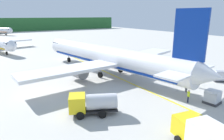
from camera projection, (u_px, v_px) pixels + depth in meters
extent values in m
cylinder|color=white|center=(105.00, 56.00, 38.58)|extent=(10.20, 36.10, 3.80)
cone|color=white|center=(57.00, 45.00, 52.20)|extent=(3.98, 3.01, 3.61)
cone|color=white|center=(210.00, 76.00, 24.57)|extent=(3.75, 3.73, 3.23)
cube|color=#192333|center=(61.00, 43.00, 50.41)|extent=(3.61, 2.94, 0.60)
cube|color=white|center=(70.00, 70.00, 31.36)|extent=(16.32, 6.00, 0.50)
cylinder|color=slate|center=(78.00, 72.00, 34.74)|extent=(2.74, 3.54, 2.20)
cube|color=white|center=(144.00, 55.00, 43.31)|extent=(16.70, 9.11, 0.50)
cylinder|color=slate|center=(129.00, 61.00, 43.11)|extent=(2.74, 3.54, 2.20)
cube|color=navy|center=(190.00, 35.00, 25.52)|extent=(1.14, 4.39, 6.50)
cube|color=white|center=(186.00, 71.00, 26.77)|extent=(10.81, 5.02, 0.24)
cube|color=navy|center=(106.00, 61.00, 38.85)|extent=(9.37, 32.52, 0.36)
cylinder|color=black|center=(69.00, 60.00, 49.06)|extent=(0.54, 1.14, 1.10)
cylinder|color=gray|center=(69.00, 57.00, 48.85)|extent=(0.20, 0.20, 0.50)
cylinder|color=black|center=(100.00, 75.00, 36.59)|extent=(0.54, 1.14, 1.10)
cylinder|color=gray|center=(100.00, 71.00, 36.38)|extent=(0.20, 0.20, 0.50)
cylinder|color=black|center=(120.00, 70.00, 39.99)|extent=(0.54, 1.14, 1.10)
cylinder|color=gray|center=(120.00, 66.00, 39.78)|extent=(0.20, 0.20, 0.50)
cone|color=white|center=(13.00, 46.00, 54.62)|extent=(3.44, 2.80, 2.97)
cube|color=#192333|center=(10.00, 43.00, 55.55)|extent=(3.14, 2.71, 0.49)
cube|color=white|center=(11.00, 41.00, 71.04)|extent=(13.69, 6.65, 0.41)
cylinder|color=slate|center=(7.00, 45.00, 68.71)|extent=(2.54, 3.07, 1.81)
cylinder|color=black|center=(7.00, 53.00, 58.04)|extent=(0.56, 0.95, 0.90)
cylinder|color=gray|center=(6.00, 51.00, 57.87)|extent=(0.16, 0.16, 0.41)
cone|color=white|center=(12.00, 31.00, 112.65)|extent=(3.46, 3.31, 2.90)
cube|color=#192333|center=(9.00, 29.00, 113.02)|extent=(3.22, 3.12, 0.48)
cylinder|color=black|center=(6.00, 35.00, 114.66)|extent=(0.77, 0.86, 0.88)
cylinder|color=gray|center=(6.00, 33.00, 114.49)|extent=(0.16, 0.16, 0.40)
cube|color=yellow|center=(187.00, 126.00, 17.96)|extent=(2.49, 2.16, 1.80)
cube|color=#192333|center=(181.00, 118.00, 18.62)|extent=(1.83, 0.41, 0.94)
cylinder|color=black|center=(198.00, 135.00, 18.36)|extent=(0.44, 0.94, 0.90)
cube|color=yellow|center=(77.00, 103.00, 22.64)|extent=(2.55, 2.75, 1.80)
cube|color=#192333|center=(69.00, 100.00, 22.43)|extent=(0.84, 1.71, 0.94)
cylinder|color=silver|center=(101.00, 102.00, 22.99)|extent=(3.91, 3.09, 1.80)
cube|color=#262628|center=(94.00, 110.00, 23.13)|extent=(5.61, 3.68, 0.16)
cylinder|color=black|center=(80.00, 116.00, 21.90)|extent=(0.93, 0.63, 0.90)
cylinder|color=black|center=(81.00, 107.00, 24.00)|extent=(0.93, 0.63, 0.90)
cylinder|color=black|center=(102.00, 114.00, 22.21)|extent=(0.93, 0.63, 0.90)
cylinder|color=black|center=(101.00, 106.00, 24.32)|extent=(0.93, 0.63, 0.90)
cube|color=#333338|center=(218.00, 80.00, 34.89)|extent=(2.38, 2.38, 0.30)
cube|color=silver|center=(219.00, 75.00, 34.65)|extent=(2.10, 2.10, 1.57)
cube|color=silver|center=(221.00, 72.00, 33.97)|extent=(1.61, 1.37, 0.56)
cube|color=#333338|center=(212.00, 102.00, 26.04)|extent=(2.03, 2.03, 0.30)
cube|color=silver|center=(213.00, 96.00, 25.81)|extent=(1.80, 1.80, 1.45)
cube|color=silver|center=(211.00, 93.00, 25.31)|extent=(0.86, 1.69, 0.57)
cylinder|color=#191E33|center=(188.00, 99.00, 26.29)|extent=(0.14, 0.14, 0.88)
cylinder|color=#191E33|center=(188.00, 100.00, 26.12)|extent=(0.14, 0.14, 0.88)
cube|color=#CCE519|center=(189.00, 94.00, 26.00)|extent=(0.44, 0.48, 0.66)
cube|color=silver|center=(189.00, 94.00, 26.00)|extent=(0.46, 0.50, 0.06)
sphere|color=tan|center=(189.00, 91.00, 25.89)|extent=(0.24, 0.24, 0.24)
cylinder|color=#CCE519|center=(188.00, 93.00, 26.25)|extent=(0.09, 0.09, 0.62)
cylinder|color=#CCE519|center=(189.00, 94.00, 25.74)|extent=(0.09, 0.09, 0.62)
cylinder|color=#191E33|center=(192.00, 84.00, 32.26)|extent=(0.14, 0.14, 0.87)
cylinder|color=#191E33|center=(192.00, 84.00, 32.09)|extent=(0.14, 0.14, 0.87)
cube|color=#CCE519|center=(193.00, 79.00, 31.97)|extent=(0.36, 0.49, 0.65)
cube|color=silver|center=(193.00, 79.00, 31.96)|extent=(0.38, 0.50, 0.06)
sphere|color=tan|center=(193.00, 77.00, 31.85)|extent=(0.24, 0.24, 0.24)
cylinder|color=#CCE519|center=(192.00, 79.00, 32.22)|extent=(0.09, 0.09, 0.62)
cylinder|color=#CCE519|center=(194.00, 80.00, 31.71)|extent=(0.09, 0.09, 0.62)
cylinder|color=#191E33|center=(187.00, 90.00, 29.78)|extent=(0.14, 0.14, 0.80)
cylinder|color=#191E33|center=(185.00, 89.00, 29.82)|extent=(0.14, 0.14, 0.80)
cube|color=#CCE519|center=(187.00, 85.00, 29.62)|extent=(0.47, 0.47, 0.60)
cube|color=silver|center=(187.00, 85.00, 29.61)|extent=(0.48, 0.48, 0.06)
sphere|color=tan|center=(187.00, 82.00, 29.51)|extent=(0.22, 0.22, 0.22)
cylinder|color=#CCE519|center=(189.00, 85.00, 29.55)|extent=(0.09, 0.09, 0.57)
cylinder|color=#CCE519|center=(185.00, 85.00, 29.67)|extent=(0.09, 0.09, 0.57)
cube|color=yellow|center=(123.00, 80.00, 35.71)|extent=(0.30, 60.00, 0.01)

